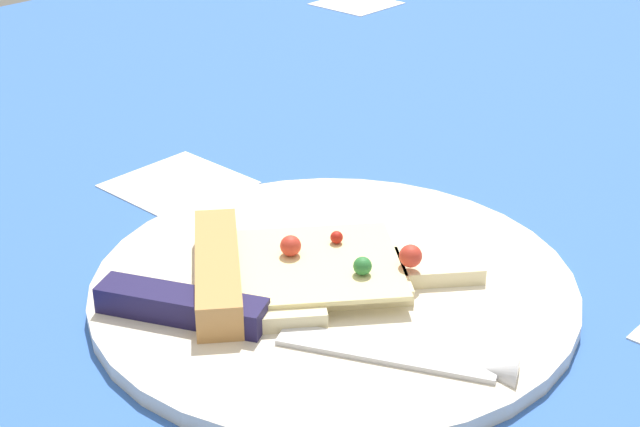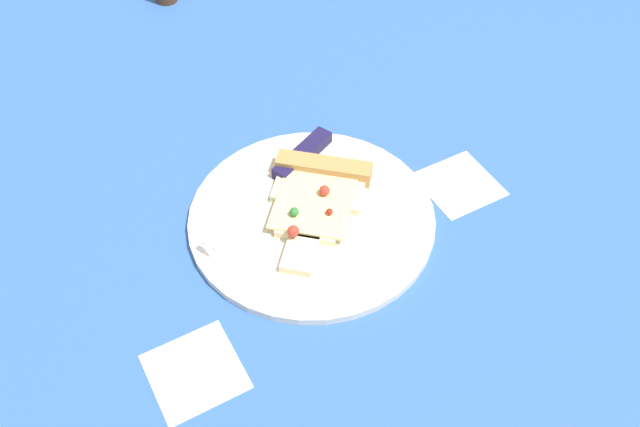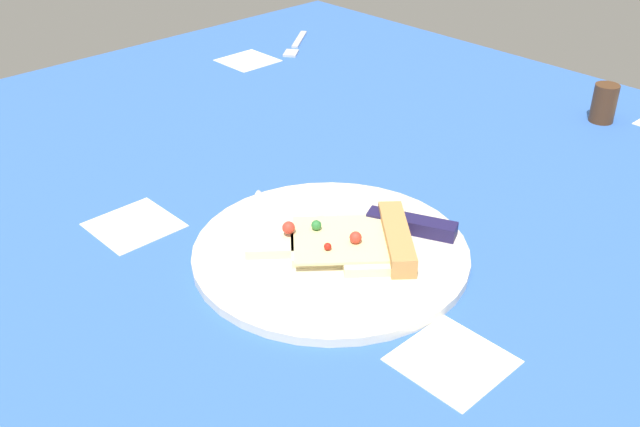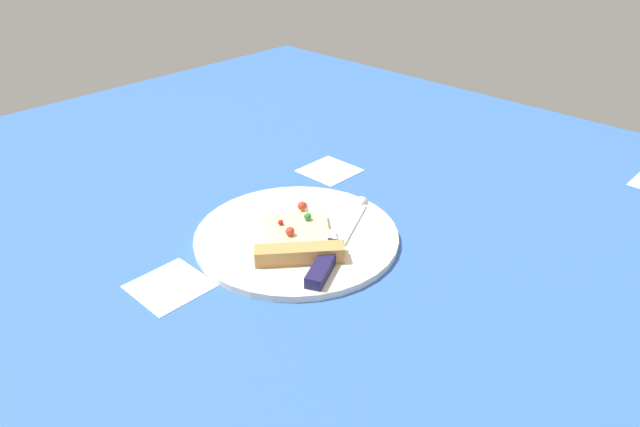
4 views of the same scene
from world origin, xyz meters
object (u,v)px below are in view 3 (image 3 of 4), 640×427
Objects in this scene: knife at (372,218)px; fork at (296,44)px; pepper_shaker at (604,103)px; plate at (331,252)px; pizza_slice at (355,241)px.

knife reaches higher than fork.
plate is at bearing 177.90° from pepper_shaker.
knife is (5.15, 2.26, -0.20)cm from pizza_slice.
pizza_slice is 0.81× the size of knife.
fork is at bearing 99.06° from pepper_shaker.
knife is 3.94× the size of pepper_shaker.
pepper_shaker is at bearing -2.10° from plate.
pepper_shaker is at bearing -49.60° from pizza_slice.
knife is 1.71× the size of fork.
pizza_slice reaches higher than knife.
pepper_shaker reaches higher than fork.
pizza_slice is 5.63cm from knife.
pizza_slice is 52.71cm from pepper_shaker.
fork is (45.35, 56.25, -0.10)cm from plate.
plate is at bearing 103.86° from fork.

